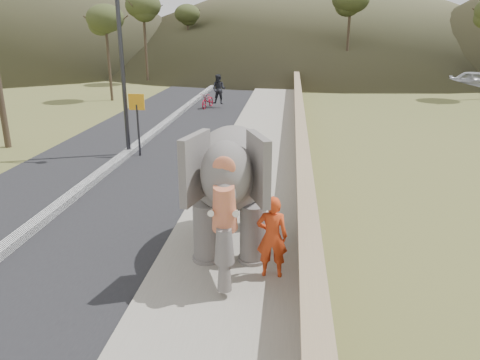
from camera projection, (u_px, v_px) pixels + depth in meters
name	position (u px, v px, depth m)	size (l,w,h in m)	color
road	(111.00, 169.00, 16.49)	(7.00, 120.00, 0.03)	black
median	(111.00, 166.00, 16.46)	(0.35, 120.00, 0.22)	black
walkway	(252.00, 171.00, 15.97)	(3.00, 120.00, 0.15)	#9E9687
parapet	(301.00, 160.00, 15.65)	(0.30, 120.00, 1.10)	tan
lamppost	(127.00, 24.00, 16.74)	(1.76, 0.36, 8.00)	#313237
signboard	(137.00, 114.00, 17.58)	(0.60, 0.08, 2.40)	#2D2D33
distant_car	(478.00, 80.00, 36.08)	(1.70, 4.23, 1.44)	#BABCC2
hill_far	(319.00, 9.00, 69.85)	(80.00, 80.00, 14.00)	brown
elephant_and_man	(233.00, 185.00, 10.20)	(2.33, 3.96, 2.79)	slate
motorcyclist	(213.00, 95.00, 28.18)	(1.64, 1.82, 2.02)	maroon
trees	(272.00, 41.00, 29.58)	(46.91, 43.41, 9.17)	#473828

